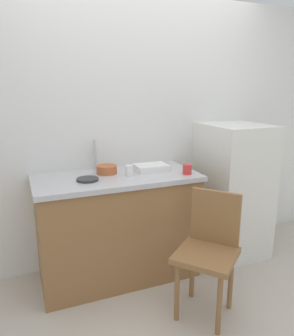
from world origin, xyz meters
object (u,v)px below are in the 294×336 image
at_px(refrigerator, 233,190).
at_px(cup_white, 129,171).
at_px(hotplate, 88,179).
at_px(chair, 209,248).
at_px(dish_tray, 151,167).
at_px(cup_red, 187,169).
at_px(terracotta_bowl, 107,169).

height_order(refrigerator, cup_white, refrigerator).
height_order(hotplate, cup_white, cup_white).
distance_m(chair, dish_tray, 0.87).
relative_size(dish_tray, cup_white, 3.19).
relative_size(dish_tray, cup_red, 3.39).
relative_size(dish_tray, terracotta_bowl, 1.65).
bearing_deg(dish_tray, terracotta_bowl, 174.58).
relative_size(chair, cup_red, 10.78).
distance_m(terracotta_bowl, cup_red, 0.67).
relative_size(chair, cup_white, 10.15).
xyz_separation_m(refrigerator, dish_tray, (-0.84, 0.06, 0.29)).
xyz_separation_m(hotplate, cup_white, (0.35, 0.01, 0.03)).
bearing_deg(terracotta_bowl, chair, -56.31).
relative_size(cup_red, cup_white, 0.94).
xyz_separation_m(chair, cup_white, (-0.37, 0.64, 0.45)).
bearing_deg(dish_tray, hotplate, -168.87).
bearing_deg(refrigerator, hotplate, -177.77).
bearing_deg(chair, terracotta_bowl, 173.95).
bearing_deg(chair, refrigerator, 94.50).
bearing_deg(refrigerator, cup_white, -177.69).
height_order(chair, dish_tray, dish_tray).
bearing_deg(chair, cup_red, 129.98).
bearing_deg(terracotta_bowl, refrigerator, -4.48).
relative_size(terracotta_bowl, cup_red, 2.06).
bearing_deg(hotplate, terracotta_bowl, 37.78).
relative_size(refrigerator, dish_tray, 4.56).
xyz_separation_m(chair, terracotta_bowl, (-0.52, 0.78, 0.44)).
height_order(terracotta_bowl, cup_red, cup_red).
distance_m(terracotta_bowl, hotplate, 0.25).
relative_size(hotplate, cup_red, 2.06).
xyz_separation_m(refrigerator, chair, (-0.71, -0.69, -0.14)).
relative_size(refrigerator, cup_red, 15.46).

